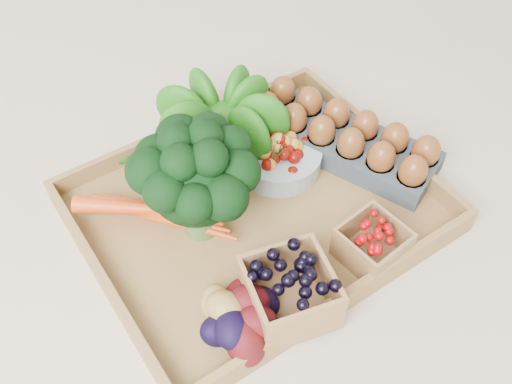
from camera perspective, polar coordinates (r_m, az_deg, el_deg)
ground at (r=0.96m, az=0.00°, el=-2.33°), size 4.00×4.00×0.00m
tray at (r=0.95m, az=0.00°, el=-2.05°), size 0.55×0.45×0.01m
carrots at (r=0.92m, az=-9.30°, el=-2.31°), size 0.20×0.14×0.05m
lettuce at (r=1.00m, az=-3.38°, el=7.70°), size 0.15×0.15×0.15m
broccoli at (r=0.87m, az=-5.79°, el=-0.59°), size 0.19×0.19×0.15m
cherry_bowl at (r=1.00m, az=2.30°, el=3.38°), size 0.15×0.15×0.04m
egg_carton at (r=1.04m, az=8.52°, el=4.91°), size 0.24×0.36×0.04m
potatoes at (r=0.79m, az=-1.53°, el=-12.10°), size 0.15×0.15×0.09m
punnet_blackberry at (r=0.81m, az=3.38°, el=-9.97°), size 0.14×0.14×0.08m
punnet_raspberry at (r=0.89m, az=11.54°, el=-5.10°), size 0.10×0.10×0.06m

